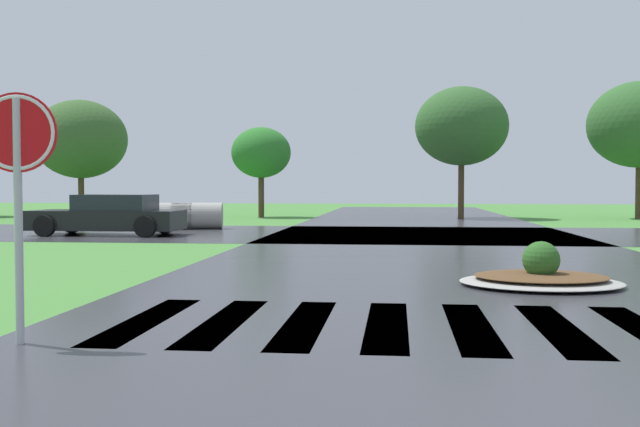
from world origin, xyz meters
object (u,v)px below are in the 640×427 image
stop_sign (17,158)px  car_blue_compact (109,216)px  drainage_pipe_stack (182,216)px  median_island (541,277)px

stop_sign → car_blue_compact: (-5.28, 15.01, -1.18)m
drainage_pipe_stack → stop_sign: bearing=-77.8°
median_island → car_blue_compact: (-11.03, 10.35, 0.45)m
stop_sign → car_blue_compact: size_ratio=0.52×
drainage_pipe_stack → median_island: bearing=-54.6°
median_island → drainage_pipe_stack: size_ratio=0.83×
median_island → car_blue_compact: car_blue_compact is taller
median_island → drainage_pipe_stack: 16.77m
stop_sign → drainage_pipe_stack: stop_sign is taller
car_blue_compact → median_island: bearing=137.5°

